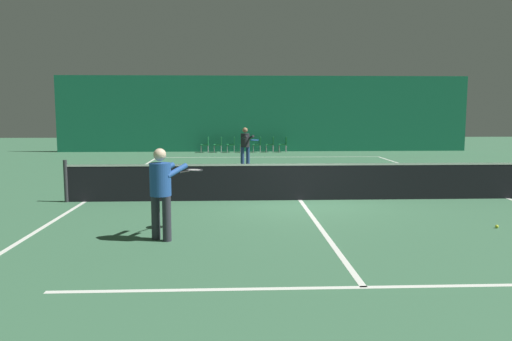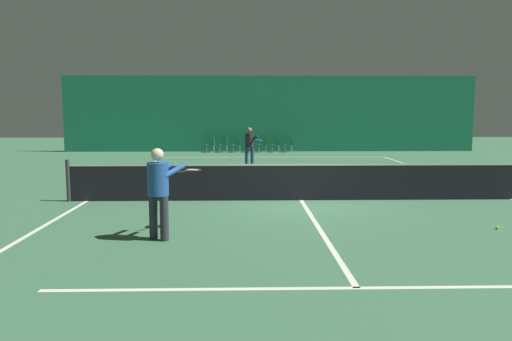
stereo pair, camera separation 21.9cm
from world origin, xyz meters
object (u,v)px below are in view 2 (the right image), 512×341
object	(u,v)px
courtside_chair_6	(290,143)
courtside_chair_4	(264,143)
courtside_chair_2	(238,143)
courtside_chair_3	(251,143)
courtside_chair_5	(277,143)
player_near	(160,187)
tennis_ball	(497,228)
courtside_chair_1	(225,143)
tennis_net	(301,181)
courtside_chair_0	(212,144)
player_far	(250,144)

from	to	relation	value
courtside_chair_6	courtside_chair_4	bearing A→B (deg)	-90.00
courtside_chair_2	courtside_chair_3	xyz separation A→B (m)	(0.72, 0.00, 0.00)
courtside_chair_5	courtside_chair_6	size ratio (longest dim) A/B	1.00
player_near	courtside_chair_6	distance (m)	19.10
courtside_chair_5	tennis_ball	xyz separation A→B (m)	(3.14, -18.07, -0.45)
tennis_ball	courtside_chair_1	bearing A→B (deg)	108.40
player_near	courtside_chair_3	world-z (taller)	player_near
courtside_chair_5	tennis_ball	world-z (taller)	courtside_chair_5
tennis_net	courtside_chair_2	xyz separation A→B (m)	(-1.82, 14.84, -0.03)
tennis_net	courtside_chair_1	distance (m)	15.05
courtside_chair_0	courtside_chair_6	distance (m)	4.31
player_far	courtside_chair_6	xyz separation A→B (m)	(2.28, 6.78, -0.45)
player_far	tennis_ball	size ratio (longest dim) A/B	24.22
courtside_chair_5	courtside_chair_0	bearing A→B (deg)	-90.00
player_near	courtside_chair_0	xyz separation A→B (m)	(-0.27, 18.66, -0.47)
courtside_chair_1	tennis_net	bearing A→B (deg)	9.69
player_far	courtside_chair_0	world-z (taller)	player_far
courtside_chair_1	courtside_chair_3	xyz separation A→B (m)	(1.44, 0.00, 0.00)
courtside_chair_4	courtside_chair_0	bearing A→B (deg)	-90.00
player_near	courtside_chair_3	xyz separation A→B (m)	(1.88, 18.66, -0.47)
courtside_chair_1	courtside_chair_6	world-z (taller)	same
player_far	courtside_chair_2	distance (m)	6.82
courtside_chair_2	courtside_chair_4	world-z (taller)	same
courtside_chair_2	courtside_chair_6	bearing A→B (deg)	90.00
player_near	player_far	bearing A→B (deg)	24.54
player_near	courtside_chair_2	size ratio (longest dim) A/B	1.96
courtside_chair_4	tennis_ball	xyz separation A→B (m)	(3.86, -18.07, -0.45)
courtside_chair_2	courtside_chair_5	xyz separation A→B (m)	(2.15, 0.00, 0.00)
player_near	courtside_chair_5	xyz separation A→B (m)	(3.32, 18.66, -0.47)
courtside_chair_1	courtside_chair_6	bearing A→B (deg)	90.00
tennis_ball	courtside_chair_2	bearing A→B (deg)	106.33
courtside_chair_0	courtside_chair_2	distance (m)	1.44
courtside_chair_4	courtside_chair_3	bearing A→B (deg)	-90.00
player_near	courtside_chair_3	bearing A→B (deg)	27.16
courtside_chair_3	courtside_chair_5	size ratio (longest dim) A/B	1.00
courtside_chair_0	courtside_chair_2	bearing A→B (deg)	90.00
courtside_chair_2	courtside_chair_4	size ratio (longest dim) A/B	1.00
courtside_chair_1	tennis_ball	bearing A→B (deg)	18.40
tennis_net	courtside_chair_4	xyz separation A→B (m)	(-0.38, 14.84, -0.03)
courtside_chair_5	courtside_chair_6	bearing A→B (deg)	90.00
player_far	tennis_ball	distance (m)	12.27
courtside_chair_0	courtside_chair_4	size ratio (longest dim) A/B	1.00
courtside_chair_4	courtside_chair_5	xyz separation A→B (m)	(0.72, 0.00, 0.00)
courtside_chair_1	courtside_chair_4	bearing A→B (deg)	90.00
player_near	courtside_chair_1	world-z (taller)	player_near
player_near	courtside_chair_1	distance (m)	18.67
courtside_chair_5	courtside_chair_3	bearing A→B (deg)	-90.00
courtside_chair_0	courtside_chair_1	xyz separation A→B (m)	(0.72, 0.00, 0.00)
courtside_chair_3	courtside_chair_1	bearing A→B (deg)	-90.00
tennis_net	player_near	xyz separation A→B (m)	(-2.98, -3.83, 0.45)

